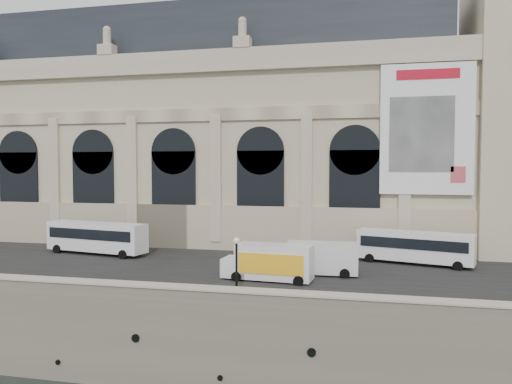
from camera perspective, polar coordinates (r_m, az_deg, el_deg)
quay at (r=69.16m, az=-2.08°, el=-7.31°), size 160.00×70.00×6.00m
street at (r=48.94m, az=-8.41°, el=-8.01°), size 160.00×24.00×0.06m
parapet at (r=36.91m, az=-16.05°, el=-10.76°), size 160.00×1.40×1.21m
museum at (r=66.09m, az=-8.09°, el=6.75°), size 69.00×18.70×29.10m
bus_left at (r=55.31m, az=-17.77°, el=-4.88°), size 11.75×4.41×3.39m
bus_right at (r=49.64m, az=17.64°, el=-5.93°), size 10.84×5.09×3.14m
van_c at (r=43.40m, az=7.07°, el=-7.53°), size 6.31×2.73×2.79m
box_truck at (r=40.89m, az=1.54°, el=-8.05°), size 7.54×3.12×2.97m
lamp_right at (r=35.28m, az=-2.24°, el=-8.72°), size 0.44×0.44×4.34m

